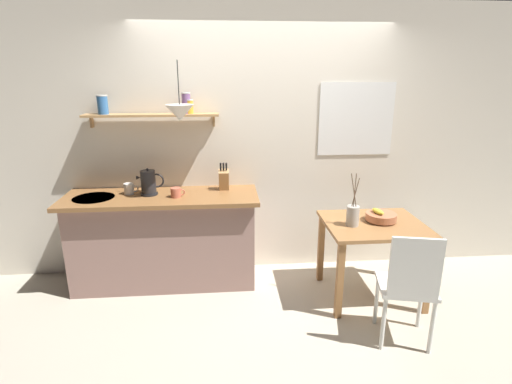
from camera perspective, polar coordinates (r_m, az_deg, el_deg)
ground_plane at (r=3.96m, az=1.81°, el=-14.33°), size 14.00×14.00×0.00m
back_wall at (r=4.12m, az=3.77°, el=7.07°), size 6.80×0.11×2.70m
kitchen_counter at (r=4.05m, az=-12.99°, el=-6.57°), size 1.83×0.63×0.93m
wall_shelf at (r=3.92m, az=-14.73°, el=11.17°), size 1.26×0.20×0.33m
dining_table at (r=3.81m, az=16.41°, el=-5.97°), size 0.88×0.76×0.74m
dining_chair_near at (r=3.27m, az=21.08°, el=-12.13°), size 0.49×0.47×0.94m
fruit_bowl at (r=3.81m, az=17.43°, el=-3.35°), size 0.28×0.28×0.12m
twig_vase at (r=3.62m, az=13.68°, el=-3.26°), size 0.11×0.11×0.48m
electric_kettle at (r=3.89m, az=-15.10°, el=1.28°), size 0.25×0.16×0.26m
knife_block at (r=3.94m, az=-4.64°, el=1.86°), size 0.10×0.15×0.28m
coffee_mug_by_sink at (r=3.98m, az=-17.68°, el=0.44°), size 0.14×0.09×0.11m
coffee_mug_spare at (r=3.77m, az=-11.38°, el=-0.07°), size 0.13×0.09×0.09m
pendant_lamp at (r=3.55m, az=-10.85°, el=11.11°), size 0.25×0.25×0.50m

